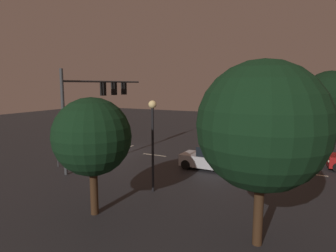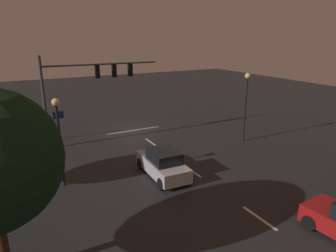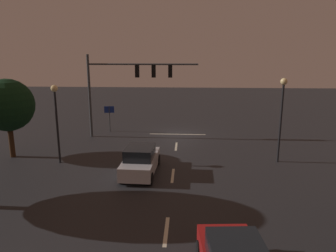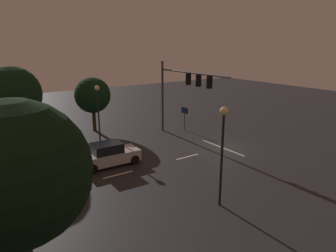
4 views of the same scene
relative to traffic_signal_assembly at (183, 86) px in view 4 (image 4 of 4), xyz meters
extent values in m
plane|color=#232326|center=(-4.13, -1.38, -4.96)|extent=(80.00, 80.00, 0.00)
cylinder|color=#383A3D|center=(3.31, 0.01, -1.47)|extent=(0.22, 0.22, 6.99)
cylinder|color=#383A3D|center=(-1.24, 0.01, 1.23)|extent=(9.12, 0.14, 0.14)
cube|color=black|center=(-0.79, 0.01, 0.66)|extent=(0.32, 0.36, 1.00)
sphere|color=black|center=(-0.79, -0.18, 0.98)|extent=(0.20, 0.20, 0.20)
sphere|color=yellow|center=(-0.79, -0.18, 0.66)|extent=(0.20, 0.20, 0.20)
sphere|color=black|center=(-0.79, -0.18, 0.34)|extent=(0.20, 0.20, 0.20)
cube|color=black|center=(-2.15, 0.01, 0.66)|extent=(0.32, 0.36, 1.00)
sphere|color=black|center=(-2.15, -0.18, 0.98)|extent=(0.20, 0.20, 0.20)
sphere|color=yellow|center=(-2.15, -0.18, 0.66)|extent=(0.20, 0.20, 0.20)
sphere|color=black|center=(-2.15, -0.18, 0.34)|extent=(0.20, 0.20, 0.20)
cube|color=black|center=(-3.52, 0.01, 0.66)|extent=(0.32, 0.36, 1.00)
sphere|color=black|center=(-3.52, -0.18, 0.98)|extent=(0.20, 0.20, 0.20)
sphere|color=yellow|center=(-3.52, -0.18, 0.66)|extent=(0.20, 0.20, 0.20)
sphere|color=black|center=(-3.52, -0.18, 0.34)|extent=(0.20, 0.20, 0.20)
cube|color=beige|center=(-4.13, 2.62, -4.96)|extent=(0.16, 2.20, 0.01)
cube|color=beige|center=(-4.13, 8.62, -4.96)|extent=(0.16, 2.20, 0.01)
cube|color=beige|center=(-4.13, 14.62, -4.96)|extent=(0.16, 2.20, 0.01)
cube|color=beige|center=(-4.13, -1.19, -4.96)|extent=(5.00, 0.16, 0.01)
cube|color=#B7B7BC|center=(-2.19, 8.33, -4.34)|extent=(1.95, 4.36, 0.80)
cube|color=black|center=(-2.18, 8.53, -3.60)|extent=(1.67, 2.15, 0.68)
cylinder|color=black|center=(-1.40, 6.70, -4.62)|extent=(0.24, 0.69, 0.68)
cylinder|color=black|center=(-3.08, 6.76, -4.62)|extent=(0.24, 0.69, 0.68)
cylinder|color=black|center=(-1.29, 9.90, -4.62)|extent=(0.24, 0.69, 0.68)
cylinder|color=black|center=(-2.97, 9.96, -4.62)|extent=(0.24, 0.69, 0.68)
sphere|color=#F9EFC6|center=(-1.61, 6.19, -4.29)|extent=(0.20, 0.20, 0.20)
sphere|color=#F9EFC6|center=(-2.91, 6.23, -4.29)|extent=(0.20, 0.20, 0.20)
sphere|color=#F9EFC6|center=(-5.57, 15.77, -4.29)|extent=(0.20, 0.20, 0.20)
sphere|color=#F9EFC6|center=(-6.87, 15.67, -4.29)|extent=(0.20, 0.20, 0.20)
cylinder|color=black|center=(-11.00, 5.76, -2.39)|extent=(0.14, 0.14, 5.15)
sphere|color=#F9D88C|center=(-11.00, 5.76, 0.36)|extent=(0.44, 0.44, 0.44)
cylinder|color=black|center=(3.43, 6.78, -2.60)|extent=(0.14, 0.14, 4.73)
sphere|color=#F9D88C|center=(3.43, 6.78, -0.05)|extent=(0.44, 0.44, 0.44)
cylinder|color=#383A3D|center=(2.18, -1.93, -3.76)|extent=(0.09, 0.09, 2.40)
cube|color=navy|center=(2.18, -1.93, -2.91)|extent=(0.90, 0.17, 0.60)
sphere|color=black|center=(-12.41, 15.73, -0.04)|extent=(4.54, 4.54, 4.54)
cylinder|color=#382314|center=(6.49, 13.03, -3.59)|extent=(0.36, 0.36, 2.74)
sphere|color=black|center=(6.49, 13.03, -0.44)|extent=(4.73, 4.73, 4.73)
cylinder|color=#382314|center=(7.19, 5.79, -3.80)|extent=(0.36, 0.36, 2.33)
sphere|color=black|center=(7.19, 5.79, -1.30)|extent=(3.55, 3.55, 3.55)
camera|label=1|loc=(17.27, 14.71, 1.02)|focal=31.48mm
camera|label=2|loc=(5.65, 23.57, 3.36)|focal=32.34mm
camera|label=3|loc=(-4.87, 26.07, 2.06)|focal=33.62mm
camera|label=4|loc=(-21.97, 16.81, 3.72)|focal=32.85mm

